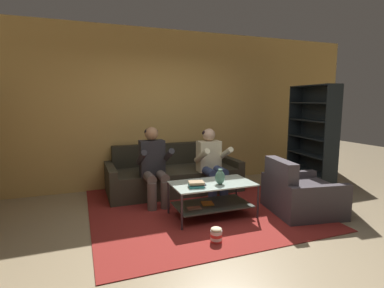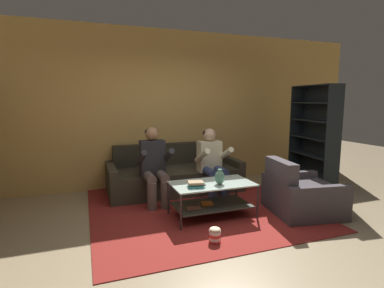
{
  "view_description": "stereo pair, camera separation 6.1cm",
  "coord_description": "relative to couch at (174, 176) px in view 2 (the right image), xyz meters",
  "views": [
    {
      "loc": [
        -1.48,
        -3.08,
        1.6
      ],
      "look_at": [
        0.05,
        0.95,
        0.97
      ],
      "focal_mm": 28.0,
      "sensor_mm": 36.0,
      "label": 1
    },
    {
      "loc": [
        -1.42,
        -3.11,
        1.6
      ],
      "look_at": [
        0.05,
        0.95,
        0.97
      ],
      "focal_mm": 28.0,
      "sensor_mm": 36.0,
      "label": 2
    }
  ],
  "objects": [
    {
      "name": "popcorn_tub",
      "position": [
        -0.14,
        -2.1,
        -0.18
      ],
      "size": [
        0.13,
        0.13,
        0.18
      ],
      "color": "red",
      "rests_on": "ground"
    },
    {
      "name": "coffee_table",
      "position": [
        0.14,
        -1.36,
        0.05
      ],
      "size": [
        1.12,
        0.63,
        0.48
      ],
      "color": "#AFC5BA",
      "rests_on": "ground"
    },
    {
      "name": "ground",
      "position": [
        -0.06,
        -1.92,
        -0.27
      ],
      "size": [
        16.8,
        16.8,
        0.0
      ],
      "primitive_type": "plane",
      "color": "#978463"
    },
    {
      "name": "couch",
      "position": [
        0.0,
        0.0,
        0.0
      ],
      "size": [
        2.31,
        0.98,
        0.81
      ],
      "color": "#332F23",
      "rests_on": "ground"
    },
    {
      "name": "bookshelf",
      "position": [
        2.46,
        -0.7,
        0.55
      ],
      "size": [
        0.41,
        1.1,
        1.88
      ],
      "color": "black",
      "rests_on": "ground"
    },
    {
      "name": "person_seated_right",
      "position": [
        0.49,
        -0.57,
        0.35
      ],
      "size": [
        0.5,
        0.58,
        1.14
      ],
      "color": "navy",
      "rests_on": "ground"
    },
    {
      "name": "back_partition",
      "position": [
        -0.06,
        0.54,
        1.18
      ],
      "size": [
        8.4,
        0.12,
        2.9
      ],
      "primitive_type": "cube",
      "color": "tan",
      "rests_on": "ground"
    },
    {
      "name": "vase",
      "position": [
        0.21,
        -1.46,
        0.31
      ],
      "size": [
        0.13,
        0.13,
        0.21
      ],
      "color": "#497760",
      "rests_on": "coffee_table"
    },
    {
      "name": "area_rug",
      "position": [
        0.07,
        -0.81,
        -0.26
      ],
      "size": [
        3.09,
        3.31,
        0.01
      ],
      "color": "maroon",
      "rests_on": "ground"
    },
    {
      "name": "book_stack",
      "position": [
        -0.13,
        -1.47,
        0.25
      ],
      "size": [
        0.24,
        0.21,
        0.07
      ],
      "color": "teal",
      "rests_on": "coffee_table"
    },
    {
      "name": "person_seated_left",
      "position": [
        -0.49,
        -0.57,
        0.38
      ],
      "size": [
        0.5,
        0.58,
        1.2
      ],
      "color": "brown",
      "rests_on": "ground"
    },
    {
      "name": "armchair",
      "position": [
        1.39,
        -1.68,
        -0.01
      ],
      "size": [
        1.02,
        1.04,
        0.79
      ],
      "color": "#413B40",
      "rests_on": "ground"
    }
  ]
}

